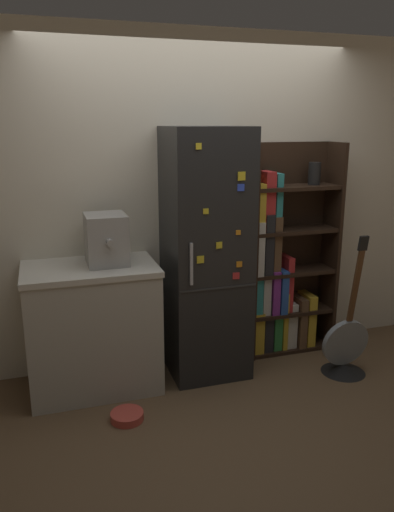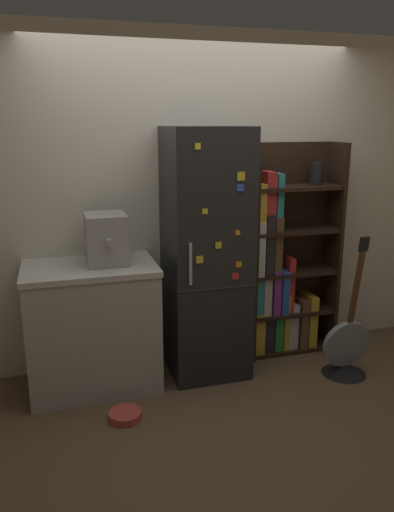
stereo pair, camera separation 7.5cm
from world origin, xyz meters
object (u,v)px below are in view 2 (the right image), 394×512
espresso_machine (106,239)px  guitar (345,354)px  bookshelf (281,269)px  refrigerator (206,255)px  pet_bowl (125,415)px

espresso_machine → guitar: bearing=-13.1°
bookshelf → espresso_machine: size_ratio=4.68×
refrigerator → bookshelf: 0.77m
refrigerator → pet_bowl: 1.28m
guitar → pet_bowl: guitar is taller
refrigerator → bookshelf: (0.71, 0.16, -0.22)m
espresso_machine → refrigerator: bearing=-1.2°
refrigerator → guitar: bearing=-21.1°
bookshelf → guitar: 0.85m
espresso_machine → guitar: size_ratio=0.33×
refrigerator → pet_bowl: refrigerator is taller
espresso_machine → pet_bowl: espresso_machine is taller
refrigerator → bookshelf: refrigerator is taller
refrigerator → pet_bowl: (-0.73, -0.53, -0.91)m
espresso_machine → bookshelf: bearing=5.9°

